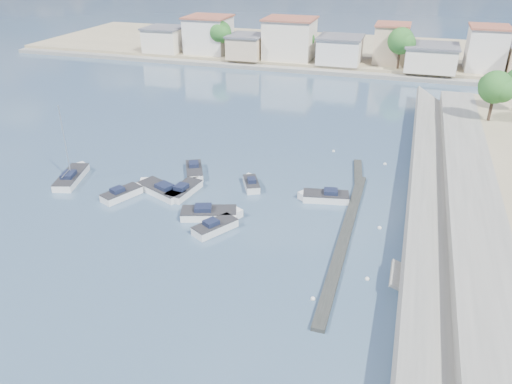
% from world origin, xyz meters
% --- Properties ---
extents(ground, '(400.00, 400.00, 0.00)m').
position_xyz_m(ground, '(0.00, 40.00, 0.00)').
color(ground, '#2F475E').
rests_on(ground, ground).
extents(seawall_walkway, '(5.00, 90.00, 1.80)m').
position_xyz_m(seawall_walkway, '(18.50, 13.00, 0.90)').
color(seawall_walkway, slate).
rests_on(seawall_walkway, ground).
extents(breakwater, '(2.00, 31.02, 0.35)m').
position_xyz_m(breakwater, '(6.90, 12.69, 0.17)').
color(breakwater, black).
rests_on(breakwater, ground).
extents(far_shore_land, '(160.00, 40.00, 1.40)m').
position_xyz_m(far_shore_land, '(0.00, 92.00, 0.70)').
color(far_shore_land, gray).
rests_on(far_shore_land, ground).
extents(far_shore_quay, '(160.00, 2.50, 0.80)m').
position_xyz_m(far_shore_quay, '(0.00, 71.00, 0.40)').
color(far_shore_quay, slate).
rests_on(far_shore_quay, ground).
extents(far_town, '(113.01, 12.80, 8.35)m').
position_xyz_m(far_town, '(10.71, 76.92, 4.93)').
color(far_town, beige).
rests_on(far_town, far_shore_land).
extents(shore_trees, '(74.56, 38.32, 7.92)m').
position_xyz_m(shore_trees, '(8.34, 68.11, 6.22)').
color(shore_trees, '#38281E').
rests_on(shore_trees, ground).
extents(motorboat_a, '(2.55, 5.47, 1.48)m').
position_xyz_m(motorboat_a, '(-10.79, 13.93, 0.38)').
color(motorboat_a, silver).
rests_on(motorboat_a, ground).
extents(motorboat_b, '(3.74, 4.60, 1.48)m').
position_xyz_m(motorboat_b, '(-4.71, 7.78, 0.38)').
color(motorboat_b, silver).
rests_on(motorboat_b, ground).
extents(motorboat_c, '(6.33, 4.38, 1.48)m').
position_xyz_m(motorboat_c, '(-13.45, 13.16, 0.38)').
color(motorboat_c, silver).
rests_on(motorboat_c, ground).
extents(motorboat_d, '(5.44, 2.83, 1.48)m').
position_xyz_m(motorboat_d, '(3.74, 16.71, 0.38)').
color(motorboat_d, silver).
rests_on(motorboat_d, ground).
extents(motorboat_e, '(3.34, 4.75, 1.48)m').
position_xyz_m(motorboat_e, '(-16.69, 11.13, 0.38)').
color(motorboat_e, silver).
rests_on(motorboat_e, ground).
extents(motorboat_f, '(2.86, 3.91, 1.48)m').
position_xyz_m(motorboat_f, '(-4.47, 17.46, 0.38)').
color(motorboat_f, silver).
rests_on(motorboat_f, ground).
extents(motorboat_g, '(3.74, 5.14, 1.48)m').
position_xyz_m(motorboat_g, '(-11.70, 18.44, 0.38)').
color(motorboat_g, silver).
rests_on(motorboat_g, ground).
extents(motorboat_h, '(6.12, 3.77, 1.48)m').
position_xyz_m(motorboat_h, '(-6.07, 9.87, 0.38)').
color(motorboat_h, silver).
rests_on(motorboat_h, ground).
extents(sailboat, '(3.68, 6.91, 9.00)m').
position_xyz_m(sailboat, '(-24.45, 13.14, 0.41)').
color(sailboat, silver).
rests_on(sailboat, ground).
extents(mooring_buoys, '(10.80, 30.29, 0.38)m').
position_xyz_m(mooring_buoys, '(8.39, 15.64, 0.05)').
color(mooring_buoys, silver).
rests_on(mooring_buoys, ground).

